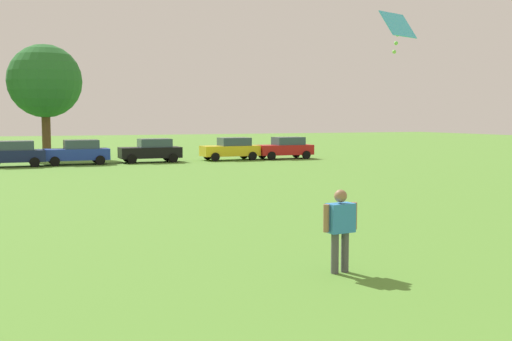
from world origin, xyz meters
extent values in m
plane|color=#568C33|center=(0.00, 30.00, 0.00)|extent=(160.00, 160.00, 0.00)
cylinder|color=#4C4C51|center=(2.69, 9.84, 0.43)|extent=(0.16, 0.16, 0.85)
cylinder|color=#4C4C51|center=(2.95, 9.86, 0.43)|extent=(0.16, 0.16, 0.85)
cube|color=#337FCC|center=(2.82, 9.85, 1.16)|extent=(0.60, 0.38, 0.60)
cylinder|color=#936B4C|center=(2.47, 9.81, 1.17)|extent=(0.12, 0.12, 0.57)
cylinder|color=#936B4C|center=(3.17, 9.89, 1.17)|extent=(0.12, 0.12, 0.57)
sphere|color=#936B4C|center=(2.82, 9.85, 1.61)|extent=(0.27, 0.27, 0.27)
cube|color=#3FBFE5|center=(5.88, 12.33, 5.60)|extent=(1.14, 0.80, 0.66)
sphere|color=#8CD859|center=(5.88, 12.33, 5.35)|extent=(0.10, 0.10, 0.10)
sphere|color=#8CD859|center=(5.83, 12.33, 5.13)|extent=(0.10, 0.10, 0.10)
sphere|color=#8CD859|center=(5.78, 12.33, 4.91)|extent=(0.10, 0.10, 0.10)
cube|color=#141E4C|center=(-3.23, 41.99, 0.70)|extent=(4.30, 1.80, 0.76)
cube|color=#334756|center=(-2.88, 41.99, 1.38)|extent=(2.24, 1.58, 0.60)
cylinder|color=black|center=(-1.77, 41.09, 0.32)|extent=(0.64, 0.22, 0.64)
cylinder|color=black|center=(-1.77, 42.89, 0.32)|extent=(0.64, 0.22, 0.64)
cube|color=#1E38AD|center=(0.97, 42.33, 0.70)|extent=(4.30, 1.80, 0.76)
cube|color=#334756|center=(1.31, 42.33, 1.38)|extent=(2.24, 1.58, 0.60)
cylinder|color=black|center=(-0.50, 41.43, 0.32)|extent=(0.64, 0.22, 0.64)
cylinder|color=black|center=(-0.50, 43.23, 0.32)|extent=(0.64, 0.22, 0.64)
cylinder|color=black|center=(2.43, 41.43, 0.32)|extent=(0.64, 0.22, 0.64)
cylinder|color=black|center=(2.43, 43.23, 0.32)|extent=(0.64, 0.22, 0.64)
cube|color=black|center=(6.09, 42.57, 0.70)|extent=(4.30, 1.80, 0.76)
cube|color=#334756|center=(6.43, 42.57, 1.38)|extent=(2.24, 1.58, 0.60)
cylinder|color=black|center=(4.63, 41.67, 0.32)|extent=(0.64, 0.22, 0.64)
cylinder|color=black|center=(4.63, 43.47, 0.32)|extent=(0.64, 0.22, 0.64)
cylinder|color=black|center=(7.55, 41.67, 0.32)|extent=(0.64, 0.22, 0.64)
cylinder|color=black|center=(7.55, 43.47, 0.32)|extent=(0.64, 0.22, 0.64)
cube|color=yellow|center=(12.16, 42.61, 0.70)|extent=(4.30, 1.80, 0.76)
cube|color=#334756|center=(12.50, 42.61, 1.38)|extent=(2.24, 1.58, 0.60)
cylinder|color=black|center=(10.70, 41.71, 0.32)|extent=(0.64, 0.22, 0.64)
cylinder|color=black|center=(10.70, 43.51, 0.32)|extent=(0.64, 0.22, 0.64)
cylinder|color=black|center=(13.62, 41.71, 0.32)|extent=(0.64, 0.22, 0.64)
cylinder|color=black|center=(13.62, 43.51, 0.32)|extent=(0.64, 0.22, 0.64)
cube|color=red|center=(16.52, 42.34, 0.70)|extent=(4.30, 1.80, 0.76)
cube|color=#334756|center=(16.86, 42.34, 1.38)|extent=(2.24, 1.58, 0.60)
cylinder|color=black|center=(15.05, 41.44, 0.32)|extent=(0.64, 0.22, 0.64)
cylinder|color=black|center=(15.05, 43.24, 0.32)|extent=(0.64, 0.22, 0.64)
cylinder|color=black|center=(17.98, 41.44, 0.32)|extent=(0.64, 0.22, 0.64)
cylinder|color=black|center=(17.98, 43.24, 0.32)|extent=(0.64, 0.22, 0.64)
cylinder|color=brown|center=(-0.45, 50.01, 1.80)|extent=(0.66, 0.66, 3.60)
sphere|color=#286B2D|center=(-0.45, 50.01, 6.02)|extent=(5.68, 5.68, 5.68)
camera|label=1|loc=(-3.60, -1.28, 3.24)|focal=43.63mm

